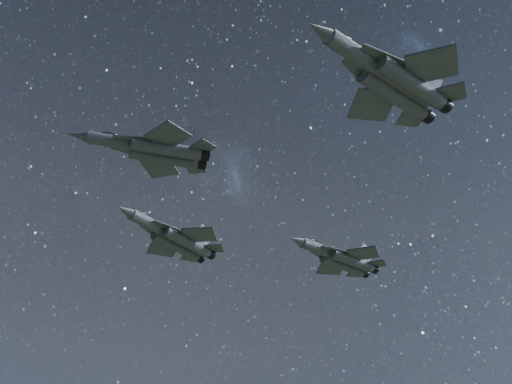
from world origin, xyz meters
TOP-DOWN VIEW (x-y plane):
  - jet_lead at (-14.34, -5.21)m, footprint 15.64×10.57m
  - jet_left at (-2.65, 13.93)m, footprint 18.11×12.06m
  - jet_right at (2.25, -24.66)m, footprint 19.61×13.71m
  - jet_slot at (17.91, 2.86)m, footprint 16.45×11.52m

SIDE VIEW (x-z plane):
  - jet_slot at x=17.91m, z-range 144.92..149.07m
  - jet_lead at x=-14.34m, z-range 146.43..150.37m
  - jet_left at x=-2.65m, z-range 147.03..151.63m
  - jet_right at x=2.25m, z-range 149.06..154.00m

